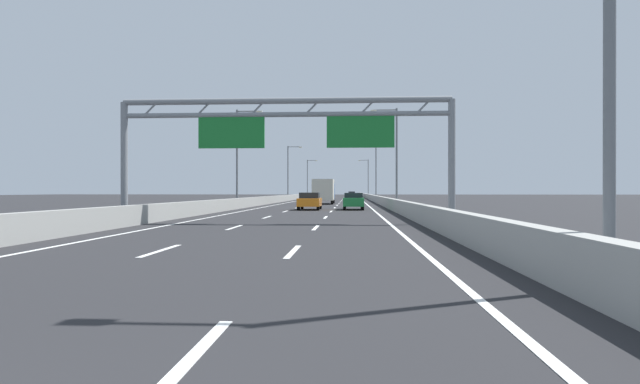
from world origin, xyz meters
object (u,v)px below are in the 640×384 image
(streetlamp_left_far, at_px, (289,169))
(streetlamp_left_distant, at_px, (308,176))
(sign_gantry, at_px, (287,128))
(box_truck, at_px, (324,190))
(green_car, at_px, (353,201))
(streetlamp_right_distant, at_px, (367,176))
(yellow_car, at_px, (318,195))
(black_car, at_px, (352,194))
(streetlamp_left_mid, at_px, (239,152))
(orange_car, at_px, (310,201))
(streetlamp_right_mid, at_px, (394,151))
(streetlamp_right_far, at_px, (375,169))

(streetlamp_left_far, height_order, streetlamp_left_distant, same)
(sign_gantry, xyz_separation_m, box_truck, (-0.11, 38.12, -3.18))
(streetlamp_left_far, xyz_separation_m, green_car, (11.03, -46.41, -4.64))
(streetlamp_left_far, bearing_deg, streetlamp_right_distant, 70.11)
(yellow_car, relative_size, black_car, 0.98)
(streetlamp_left_mid, bearing_deg, streetlamp_left_far, 90.00)
(streetlamp_left_distant, xyz_separation_m, box_truck, (7.47, -68.32, -3.74))
(sign_gantry, height_order, streetlamp_left_mid, streetlamp_left_mid)
(streetlamp_right_distant, height_order, orange_car, streetlamp_right_distant)
(streetlamp_left_mid, bearing_deg, green_car, -24.97)
(streetlamp_right_distant, bearing_deg, yellow_car, -114.72)
(streetlamp_left_mid, xyz_separation_m, green_car, (11.03, -5.13, -4.64))
(black_car, height_order, box_truck, box_truck)
(streetlamp_right_mid, bearing_deg, streetlamp_left_far, 109.89)
(streetlamp_left_far, relative_size, streetlamp_left_distant, 1.00)
(streetlamp_right_far, bearing_deg, streetlamp_right_mid, -90.00)
(streetlamp_left_mid, bearing_deg, sign_gantry, -72.39)
(streetlamp_right_distant, relative_size, orange_car, 2.18)
(yellow_car, bearing_deg, green_car, -83.74)
(sign_gantry, distance_m, streetlamp_right_distant, 106.70)
(yellow_car, bearing_deg, orange_car, -87.08)
(box_truck, bearing_deg, streetlamp_right_distant, 83.77)
(streetlamp_left_distant, height_order, yellow_car, streetlamp_left_distant)
(streetlamp_right_mid, height_order, streetlamp_left_distant, same)
(black_car, relative_size, box_truck, 0.57)
(streetlamp_left_distant, bearing_deg, black_car, -27.24)
(streetlamp_left_far, distance_m, streetlamp_right_distant, 43.89)
(green_car, relative_size, black_car, 1.01)
(streetlamp_right_mid, relative_size, streetlamp_right_far, 1.00)
(streetlamp_left_far, height_order, green_car, streetlamp_left_far)
(streetlamp_left_mid, distance_m, black_car, 77.81)
(streetlamp_right_mid, distance_m, green_car, 7.94)
(orange_car, distance_m, black_car, 82.61)
(yellow_car, height_order, box_truck, box_truck)
(streetlamp_right_far, xyz_separation_m, streetlamp_right_distant, (0.00, 41.27, 0.00))
(sign_gantry, distance_m, streetlamp_right_mid, 25.01)
(streetlamp_right_mid, distance_m, box_truck, 16.49)
(sign_gantry, bearing_deg, black_car, 88.06)
(streetlamp_right_mid, xyz_separation_m, yellow_car, (-10.92, 58.82, -4.60))
(streetlamp_left_far, xyz_separation_m, streetlamp_left_distant, (0.00, 41.27, 0.00))
(streetlamp_right_mid, bearing_deg, streetlamp_left_distant, 100.25)
(yellow_car, bearing_deg, black_car, 68.87)
(sign_gantry, bearing_deg, streetlamp_left_mid, 107.61)
(yellow_car, bearing_deg, streetlamp_right_far, -58.10)
(streetlamp_right_far, bearing_deg, sign_gantry, -96.43)
(green_car, bearing_deg, streetlamp_left_far, 103.37)
(streetlamp_left_mid, height_order, streetlamp_right_far, same)
(streetlamp_left_far, height_order, streetlamp_right_far, same)
(orange_car, xyz_separation_m, box_truck, (0.18, 19.87, 0.90))
(sign_gantry, height_order, green_car, sign_gantry)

